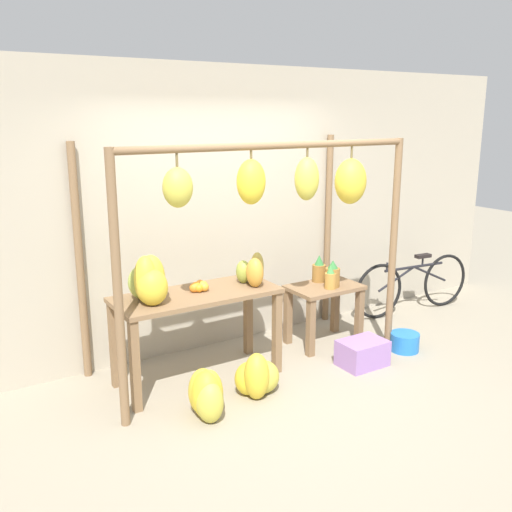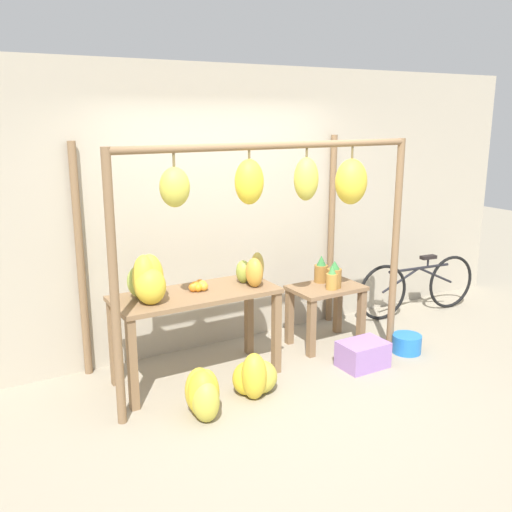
{
  "view_description": "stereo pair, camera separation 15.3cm",
  "coord_description": "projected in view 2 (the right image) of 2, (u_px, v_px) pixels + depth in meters",
  "views": [
    {
      "loc": [
        -2.63,
        -3.47,
        2.33
      ],
      "look_at": [
        0.05,
        0.82,
        1.07
      ],
      "focal_mm": 40.0,
      "sensor_mm": 36.0,
      "label": 1
    },
    {
      "loc": [
        -2.5,
        -3.55,
        2.33
      ],
      "look_at": [
        0.05,
        0.82,
        1.07
      ],
      "focal_mm": 40.0,
      "sensor_mm": 36.0,
      "label": 2
    }
  ],
  "objects": [
    {
      "name": "ground_plane",
      "position": [
        300.0,
        401.0,
        4.76
      ],
      "size": [
        20.0,
        20.0,
        0.0
      ],
      "primitive_type": "plane",
      "color": "gray"
    },
    {
      "name": "shop_wall_back",
      "position": [
        216.0,
        210.0,
        5.69
      ],
      "size": [
        8.0,
        0.08,
        2.8
      ],
      "color": "#B2A893",
      "rests_on": "ground_plane"
    },
    {
      "name": "stall_awning",
      "position": [
        275.0,
        204.0,
        4.91
      ],
      "size": [
        2.84,
        1.18,
        2.11
      ],
      "color": "brown",
      "rests_on": "ground_plane"
    },
    {
      "name": "display_table_main",
      "position": [
        196.0,
        308.0,
        5.01
      ],
      "size": [
        1.46,
        0.61,
        0.82
      ],
      "color": "brown",
      "rests_on": "ground_plane"
    },
    {
      "name": "display_table_side",
      "position": [
        326.0,
        301.0,
        5.84
      ],
      "size": [
        0.73,
        0.49,
        0.63
      ],
      "color": "brown",
      "rests_on": "ground_plane"
    },
    {
      "name": "banana_pile_on_table",
      "position": [
        147.0,
        281.0,
        4.7
      ],
      "size": [
        0.35,
        0.51,
        0.41
      ],
      "color": "gold",
      "rests_on": "display_table_main"
    },
    {
      "name": "orange_pile",
      "position": [
        198.0,
        286.0,
        5.02
      ],
      "size": [
        0.18,
        0.17,
        0.09
      ],
      "color": "orange",
      "rests_on": "display_table_main"
    },
    {
      "name": "pineapple_cluster",
      "position": [
        329.0,
        275.0,
        5.79
      ],
      "size": [
        0.19,
        0.39,
        0.28
      ],
      "color": "#B27F38",
      "rests_on": "display_table_side"
    },
    {
      "name": "banana_pile_ground_left",
      "position": [
        203.0,
        394.0,
        4.47
      ],
      "size": [
        0.35,
        0.46,
        0.4
      ],
      "color": "gold",
      "rests_on": "ground_plane"
    },
    {
      "name": "banana_pile_ground_right",
      "position": [
        254.0,
        377.0,
        4.83
      ],
      "size": [
        0.45,
        0.42,
        0.4
      ],
      "color": "gold",
      "rests_on": "ground_plane"
    },
    {
      "name": "fruit_crate_white",
      "position": [
        363.0,
        354.0,
        5.38
      ],
      "size": [
        0.44,
        0.32,
        0.25
      ],
      "color": "#9970B7",
      "rests_on": "ground_plane"
    },
    {
      "name": "blue_bucket",
      "position": [
        407.0,
        344.0,
        5.71
      ],
      "size": [
        0.29,
        0.29,
        0.18
      ],
      "color": "blue",
      "rests_on": "ground_plane"
    },
    {
      "name": "parked_bicycle",
      "position": [
        418.0,
        286.0,
        6.77
      ],
      "size": [
        1.67,
        0.2,
        0.7
      ],
      "color": "black",
      "rests_on": "ground_plane"
    },
    {
      "name": "papaya_pile",
      "position": [
        252.0,
        271.0,
        5.2
      ],
      "size": [
        0.32,
        0.35,
        0.27
      ],
      "color": "gold",
      "rests_on": "display_table_main"
    }
  ]
}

